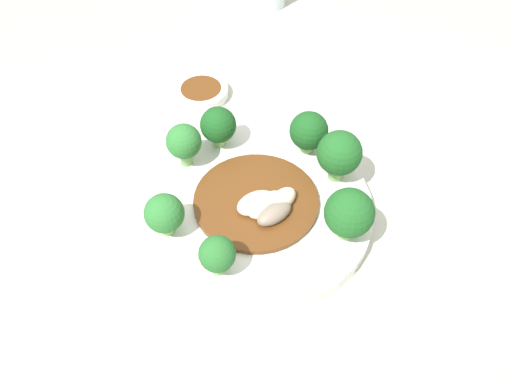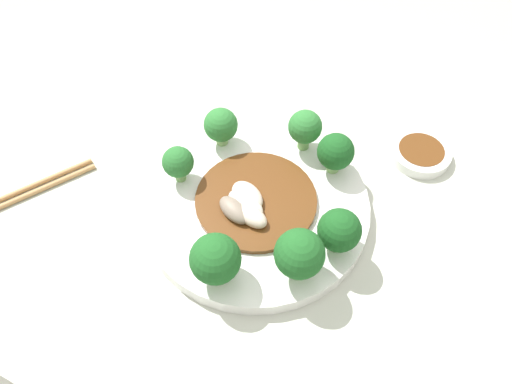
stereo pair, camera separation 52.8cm
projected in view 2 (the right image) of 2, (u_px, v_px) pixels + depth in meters
ground_plane at (273, 384)px, 1.26m from camera, size 8.00×8.00×0.00m
table at (278, 325)px, 0.95m from camera, size 0.95×0.65×0.76m
plate at (256, 206)px, 0.64m from camera, size 0.29×0.29×0.02m
broccoli_east at (339, 231)px, 0.56m from camera, size 0.05×0.05×0.06m
broccoli_north at (305, 128)px, 0.66m from camera, size 0.05×0.05×0.06m
broccoli_southeast at (299, 254)px, 0.54m from camera, size 0.06×0.06×0.07m
broccoli_northwest at (221, 125)px, 0.66m from camera, size 0.05×0.05×0.06m
broccoli_south at (215, 259)px, 0.54m from camera, size 0.06×0.06×0.07m
broccoli_northeast at (336, 152)px, 0.64m from camera, size 0.05×0.05×0.06m
broccoli_west at (178, 163)px, 0.63m from camera, size 0.04×0.04×0.05m
stirfry_center at (252, 202)px, 0.62m from camera, size 0.15×0.15×0.02m
chopsticks at (6, 201)px, 0.65m from camera, size 0.14×0.21×0.01m
sauce_dish at (420, 153)px, 0.70m from camera, size 0.08×0.08×0.02m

